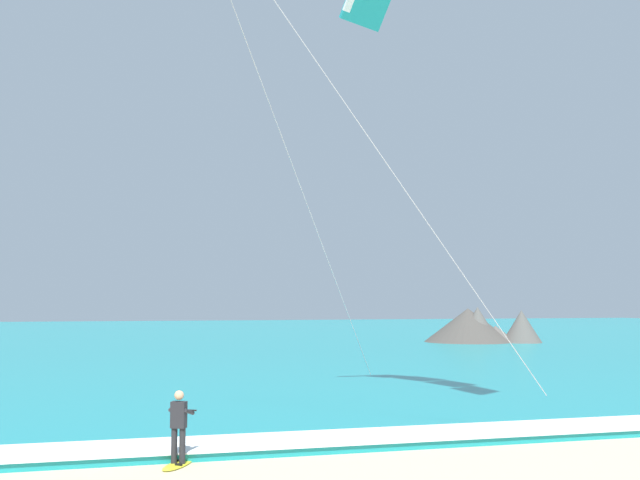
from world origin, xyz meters
The scene contains 5 objects.
sea centered at (0.00, 72.23, 0.10)m, with size 200.00×120.00×0.20m, color teal.
surf_foam centered at (0.00, 13.23, 0.22)m, with size 200.00×2.13×0.04m, color white.
surfboard centered at (-3.89, 12.02, 0.03)m, with size 1.03×1.45×0.09m.
kitesurfer centered at (-3.88, 12.04, 0.94)m, with size 0.67×0.67×1.69m.
headland_right centered at (24.72, 53.15, 1.51)m, with size 9.89×8.28×3.27m.
Camera 1 is at (-5.08, -5.16, 3.73)m, focal length 40.72 mm.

